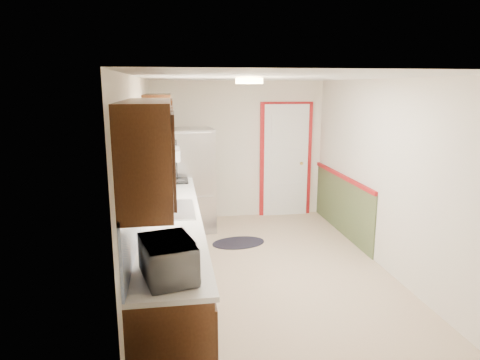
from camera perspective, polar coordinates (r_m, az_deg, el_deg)
name	(u,v)px	position (r m, az deg, el deg)	size (l,w,h in m)	color
room_shell	(270,180)	(5.13, 4.08, -0.05)	(3.20, 5.20, 2.52)	tan
kitchen_run	(167,224)	(4.82, -9.71, -5.81)	(0.63, 4.00, 2.20)	#341A0B
back_wall_trim	(297,169)	(7.54, 7.63, 1.46)	(1.12, 2.30, 2.08)	maroon
ceiling_fixture	(249,81)	(4.75, 1.24, 13.08)	(0.30, 0.30, 0.06)	#FFD88C
microwave	(168,255)	(3.16, -9.53, -9.85)	(0.51, 0.28, 0.35)	white
refrigerator	(191,180)	(6.92, -6.49, -0.01)	(0.74, 0.72, 1.66)	#B7B7BC
rug	(238,243)	(6.48, -0.21, -8.36)	(0.80, 0.51, 0.01)	black
cooktop	(171,180)	(6.42, -9.22, 0.06)	(0.50, 0.60, 0.02)	black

